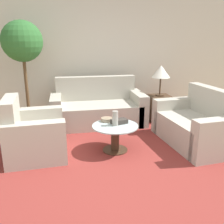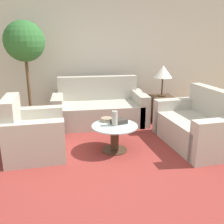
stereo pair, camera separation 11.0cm
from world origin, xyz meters
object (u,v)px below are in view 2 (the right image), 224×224
object	(u,v)px
coffee_table	(115,134)
loveseat	(199,127)
armchair	(32,135)
sofa_main	(99,109)
potted_plant	(25,50)
table_lamp	(163,72)
book_stack	(119,121)
vase	(115,118)
bowl	(107,119)

from	to	relation	value
coffee_table	loveseat	bearing A→B (deg)	1.59
armchair	sofa_main	bearing A→B (deg)	-45.59
loveseat	potted_plant	xyz separation A→B (m)	(-2.81, 1.36, 1.16)
potted_plant	loveseat	bearing A→B (deg)	-25.77
sofa_main	table_lamp	world-z (taller)	table_lamp
table_lamp	book_stack	xyz separation A→B (m)	(-1.13, -1.23, -0.57)
armchair	vase	xyz separation A→B (m)	(1.23, -0.09, 0.23)
vase	bowl	xyz separation A→B (m)	(-0.09, 0.22, -0.08)
sofa_main	armchair	bearing A→B (deg)	-132.08
coffee_table	potted_plant	xyz separation A→B (m)	(-1.42, 1.40, 1.19)
potted_plant	book_stack	world-z (taller)	potted_plant
armchair	potted_plant	bearing A→B (deg)	4.91
vase	bowl	bearing A→B (deg)	112.67
bowl	book_stack	world-z (taller)	book_stack
sofa_main	book_stack	bearing A→B (deg)	-82.97
coffee_table	potted_plant	size ratio (longest dim) A/B	0.35
table_lamp	book_stack	distance (m)	1.76
loveseat	vase	distance (m)	1.41
sofa_main	coffee_table	world-z (taller)	sofa_main
coffee_table	armchair	bearing A→B (deg)	175.89
loveseat	potted_plant	distance (m)	3.34
bowl	potted_plant	bearing A→B (deg)	138.40
coffee_table	book_stack	bearing A→B (deg)	43.13
vase	armchair	bearing A→B (deg)	175.88
coffee_table	vase	world-z (taller)	vase
vase	potted_plant	bearing A→B (deg)	135.45
coffee_table	table_lamp	world-z (taller)	table_lamp
armchair	loveseat	xyz separation A→B (m)	(2.62, -0.05, -0.00)
sofa_main	armchair	size ratio (longest dim) A/B	1.87
vase	loveseat	bearing A→B (deg)	1.60
armchair	book_stack	world-z (taller)	armchair
loveseat	book_stack	size ratio (longest dim) A/B	5.55
armchair	table_lamp	world-z (taller)	table_lamp
armchair	coffee_table	size ratio (longest dim) A/B	1.40
vase	book_stack	distance (m)	0.13
loveseat	table_lamp	bearing A→B (deg)	-176.89
table_lamp	potted_plant	world-z (taller)	potted_plant
potted_plant	vase	xyz separation A→B (m)	(1.42, -1.40, -0.93)
loveseat	bowl	world-z (taller)	loveseat
table_lamp	coffee_table	bearing A→B (deg)	-132.88
table_lamp	potted_plant	xyz separation A→B (m)	(-2.63, 0.10, 0.44)
bowl	loveseat	bearing A→B (deg)	-6.86
loveseat	bowl	bearing A→B (deg)	-102.17
sofa_main	vase	world-z (taller)	sofa_main
armchair	coffee_table	bearing A→B (deg)	-97.62
vase	sofa_main	bearing A→B (deg)	93.36
sofa_main	bowl	world-z (taller)	sofa_main
armchair	vase	bearing A→B (deg)	-97.62
potted_plant	bowl	world-z (taller)	potted_plant
coffee_table	table_lamp	xyz separation A→B (m)	(1.21, 1.30, 0.75)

